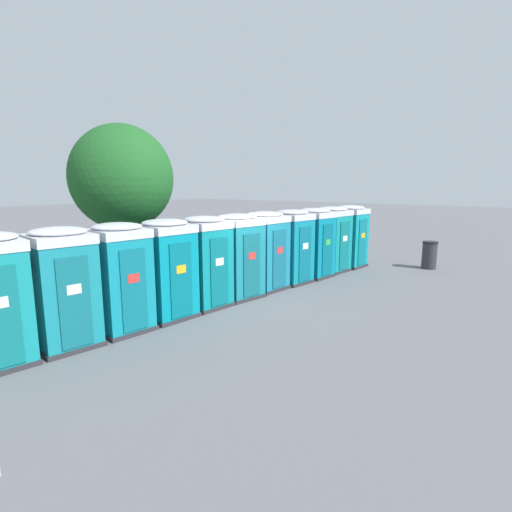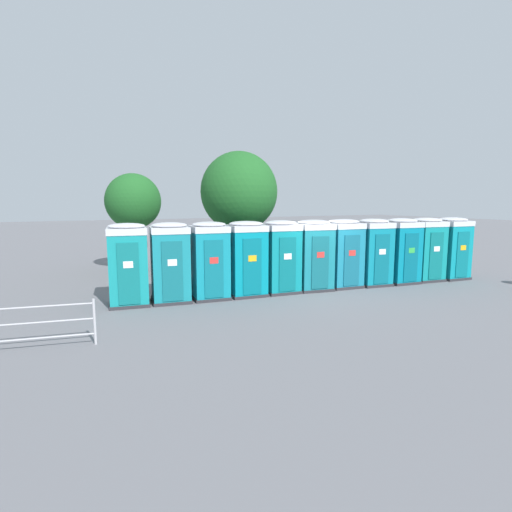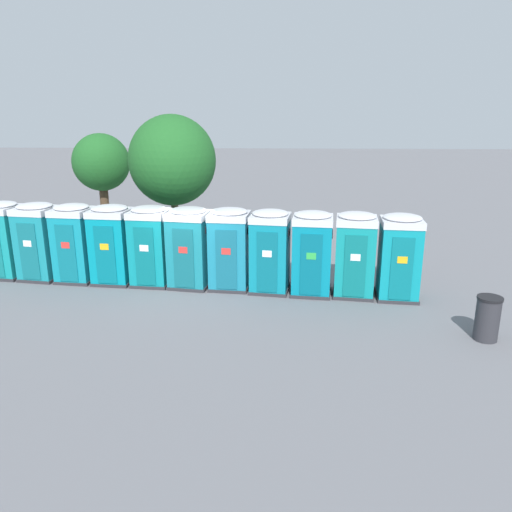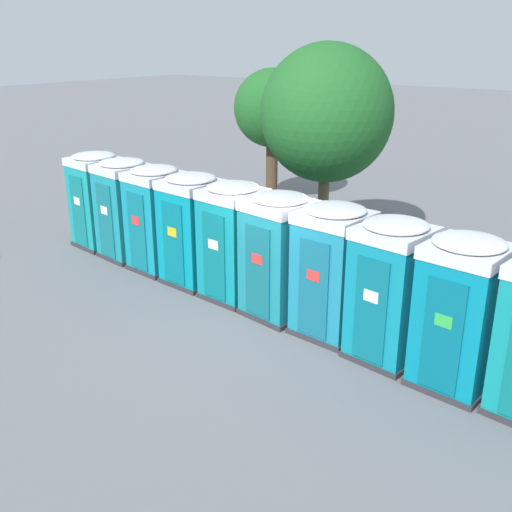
# 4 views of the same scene
# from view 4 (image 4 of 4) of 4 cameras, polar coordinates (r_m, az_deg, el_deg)

# --- Properties ---
(ground_plane) EXTENTS (120.00, 120.00, 0.00)m
(ground_plane) POSITION_cam_4_polar(r_m,az_deg,el_deg) (12.35, 1.84, -5.58)
(ground_plane) COLOR slate
(portapotty_0) EXTENTS (1.33, 1.35, 2.54)m
(portapotty_0) POSITION_cam_4_polar(r_m,az_deg,el_deg) (16.59, -14.89, 5.23)
(portapotty_0) COLOR #2D2D33
(portapotty_0) RESTS_ON ground
(portapotty_1) EXTENTS (1.35, 1.35, 2.54)m
(portapotty_1) POSITION_cam_4_polar(r_m,az_deg,el_deg) (15.54, -12.40, 4.46)
(portapotty_1) COLOR #2D2D33
(portapotty_1) RESTS_ON ground
(portapotty_2) EXTENTS (1.29, 1.31, 2.54)m
(portapotty_2) POSITION_cam_4_polar(r_m,az_deg,el_deg) (14.54, -9.49, 3.58)
(portapotty_2) COLOR #2D2D33
(portapotty_2) RESTS_ON ground
(portapotty_3) EXTENTS (1.32, 1.30, 2.54)m
(portapotty_3) POSITION_cam_4_polar(r_m,az_deg,el_deg) (13.60, -6.10, 2.58)
(portapotty_3) COLOR #2D2D33
(portapotty_3) RESTS_ON ground
(portapotty_4) EXTENTS (1.28, 1.30, 2.54)m
(portapotty_4) POSITION_cam_4_polar(r_m,az_deg,el_deg) (12.73, -2.18, 1.45)
(portapotty_4) COLOR #2D2D33
(portapotty_4) RESTS_ON ground
(portapotty_5) EXTENTS (1.40, 1.37, 2.54)m
(portapotty_5) POSITION_cam_4_polar(r_m,az_deg,el_deg) (11.90, 2.13, 0.10)
(portapotty_5) COLOR #2D2D33
(portapotty_5) RESTS_ON ground
(portapotty_6) EXTENTS (1.33, 1.30, 2.54)m
(portapotty_6) POSITION_cam_4_polar(r_m,az_deg,el_deg) (11.21, 7.27, -1.35)
(portapotty_6) COLOR #2D2D33
(portapotty_6) RESTS_ON ground
(portapotty_7) EXTENTS (1.32, 1.35, 2.54)m
(portapotty_7) POSITION_cam_4_polar(r_m,az_deg,el_deg) (10.52, 12.67, -3.17)
(portapotty_7) COLOR #2D2D33
(portapotty_7) RESTS_ON ground
(portapotty_8) EXTENTS (1.31, 1.31, 2.54)m
(portapotty_8) POSITION_cam_4_polar(r_m,az_deg,el_deg) (9.98, 18.87, -5.12)
(portapotty_8) COLOR #2D2D33
(portapotty_8) RESTS_ON ground
(street_tree_0) EXTENTS (2.50, 2.50, 4.45)m
(street_tree_0) POSITION_cam_4_polar(r_m,az_deg,el_deg) (19.99, 1.57, 13.78)
(street_tree_0) COLOR #4C3826
(street_tree_0) RESTS_ON ground
(street_tree_1) EXTENTS (3.26, 3.26, 5.28)m
(street_tree_1) POSITION_cam_4_polar(r_m,az_deg,el_deg) (15.19, 6.75, 13.29)
(street_tree_1) COLOR brown
(street_tree_1) RESTS_ON ground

